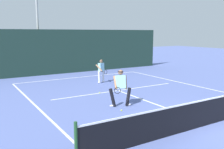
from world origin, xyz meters
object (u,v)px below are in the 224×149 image
(tennis_ball, at_px, (100,93))
(light_pole, at_px, (37,11))
(player_near, at_px, (120,86))
(tennis_ball_extra, at_px, (121,110))
(player_far, at_px, (101,70))

(tennis_ball, distance_m, light_pole, 10.51)
(player_near, distance_m, tennis_ball, 2.80)
(light_pole, bearing_deg, tennis_ball, -85.10)
(tennis_ball, distance_m, tennis_ball_extra, 3.33)
(tennis_ball, bearing_deg, player_far, 59.32)
(player_near, xyz_separation_m, tennis_ball, (0.36, 2.63, -0.90))
(tennis_ball, bearing_deg, tennis_ball_extra, -102.28)
(player_near, height_order, tennis_ball_extra, player_near)
(player_near, distance_m, tennis_ball_extra, 1.15)
(player_near, bearing_deg, light_pole, -69.66)
(tennis_ball_extra, distance_m, light_pole, 13.43)
(player_far, relative_size, light_pole, 0.19)
(player_near, height_order, light_pole, light_pole)
(player_near, xyz_separation_m, player_far, (1.87, 5.17, -0.08))
(tennis_ball_extra, bearing_deg, light_pole, 90.36)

